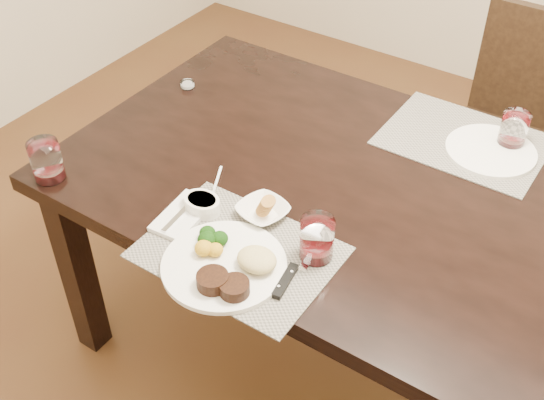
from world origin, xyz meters
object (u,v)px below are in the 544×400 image
Objects in this scene: steak_knife at (292,273)px; wine_glass_near at (317,241)px; cracker_bowl at (263,211)px; far_plate at (491,151)px; dinner_plate at (228,265)px; chair_far at (515,121)px.

wine_glass_near is at bearing 71.95° from steak_knife.
wine_glass_near is (0.19, -0.05, 0.03)m from cracker_bowl.
steak_knife is 0.75m from far_plate.
dinner_plate is at bearing -78.85° from cracker_bowl.
wine_glass_near is (-0.13, -1.23, 0.30)m from chair_far.
dinner_plate is 0.15m from steak_knife.
chair_far is 3.02× the size of dinner_plate.
dinner_plate is 1.14× the size of steak_knife.
far_plate is at bearing 64.09° from steak_knife.
dinner_plate is at bearing -161.13° from steak_knife.
wine_glass_near is at bearing -96.21° from chair_far.
cracker_bowl is 0.20m from wine_glass_near.
wine_glass_near reaches higher than steak_knife.
far_plate is at bearing 56.61° from cracker_bowl.
dinner_plate is 1.99× the size of cracker_bowl.
steak_knife is at bearing -98.70° from wine_glass_near.
far_plate is (0.39, 0.59, -0.01)m from cracker_bowl.
steak_knife is (-0.15, -1.32, 0.26)m from chair_far.
far_plate is (0.20, 0.64, -0.04)m from wine_glass_near.
cracker_bowl is 0.58× the size of far_plate.
cracker_bowl is (-0.17, 0.13, 0.01)m from steak_knife.
wine_glass_near is at bearing 39.22° from dinner_plate.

